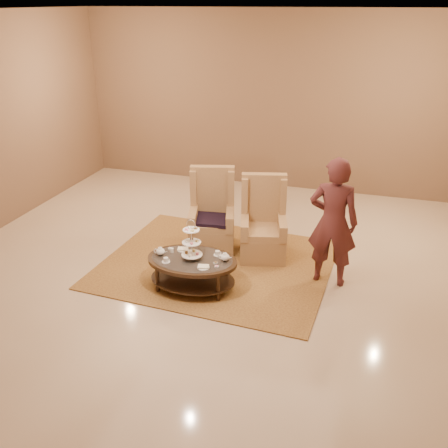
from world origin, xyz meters
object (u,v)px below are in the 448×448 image
(tea_table, at_px, (192,264))
(armchair_left, at_px, (212,221))
(armchair_right, at_px, (263,230))
(person, at_px, (333,222))

(tea_table, relative_size, armchair_left, 0.99)
(armchair_left, xyz_separation_m, armchair_right, (0.83, -0.05, -0.01))
(tea_table, xyz_separation_m, armchair_left, (-0.15, 1.30, 0.06))
(person, bearing_deg, tea_table, 24.70)
(tea_table, bearing_deg, person, 20.76)
(armchair_right, bearing_deg, armchair_left, 162.46)
(armchair_left, bearing_deg, armchair_right, -18.49)
(armchair_right, height_order, person, person)
(tea_table, relative_size, person, 0.69)
(armchair_left, xyz_separation_m, person, (1.90, -0.57, 0.47))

